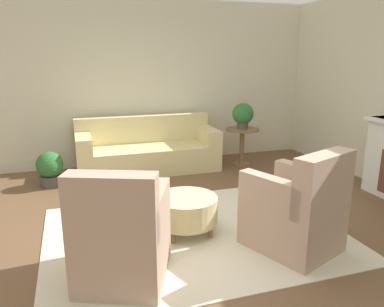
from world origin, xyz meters
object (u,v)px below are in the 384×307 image
object	(u,v)px
armchair_left	(122,237)
potted_plant_on_side_table	(243,115)
armchair_right	(297,212)
potted_plant_floor	(50,168)
ottoman_table	(186,209)
couch	(148,151)
side_table	(242,140)

from	to	relation	value
armchair_left	potted_plant_on_side_table	size ratio (longest dim) A/B	2.33
armchair_right	potted_plant_on_side_table	world-z (taller)	potted_plant_on_side_table
armchair_left	armchair_right	bearing A→B (deg)	0.00
potted_plant_floor	ottoman_table	bearing A→B (deg)	-54.81
armchair_right	armchair_left	bearing A→B (deg)	180.00
armchair_left	potted_plant_on_side_table	bearing A→B (deg)	49.45
armchair_right	potted_plant_on_side_table	xyz separation A→B (m)	(0.78, 2.88, 0.49)
couch	ottoman_table	xyz separation A→B (m)	(-0.08, -2.44, -0.05)
couch	potted_plant_on_side_table	bearing A→B (deg)	-8.32
armchair_left	ottoman_table	bearing A→B (deg)	41.60
couch	side_table	size ratio (longest dim) A/B	3.54
potted_plant_on_side_table	potted_plant_floor	xyz separation A→B (m)	(-3.15, -0.14, -0.62)
ottoman_table	potted_plant_on_side_table	distance (m)	2.85
ottoman_table	side_table	world-z (taller)	side_table
armchair_left	potted_plant_on_side_table	xyz separation A→B (m)	(2.47, 2.88, 0.49)
couch	ottoman_table	world-z (taller)	couch
couch	ottoman_table	size ratio (longest dim) A/B	3.39
couch	side_table	distance (m)	1.64
armchair_left	side_table	xyz separation A→B (m)	(2.47, 2.88, 0.05)
armchair_right	ottoman_table	size ratio (longest dim) A/B	1.51
ottoman_table	potted_plant_floor	world-z (taller)	potted_plant_floor
couch	armchair_left	xyz separation A→B (m)	(-0.85, -3.12, 0.08)
side_table	potted_plant_on_side_table	bearing A→B (deg)	0.00
side_table	armchair_right	bearing A→B (deg)	-105.12
couch	armchair_right	xyz separation A→B (m)	(0.84, -3.12, 0.08)
armchair_left	side_table	size ratio (longest dim) A/B	1.58
couch	armchair_right	size ratio (longest dim) A/B	2.24
ottoman_table	potted_plant_floor	xyz separation A→B (m)	(-1.45, 2.06, 0.01)
potted_plant_on_side_table	potted_plant_floor	world-z (taller)	potted_plant_on_side_table
armchair_right	potted_plant_on_side_table	distance (m)	3.03
armchair_right	side_table	size ratio (longest dim) A/B	1.58
side_table	potted_plant_floor	distance (m)	3.16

